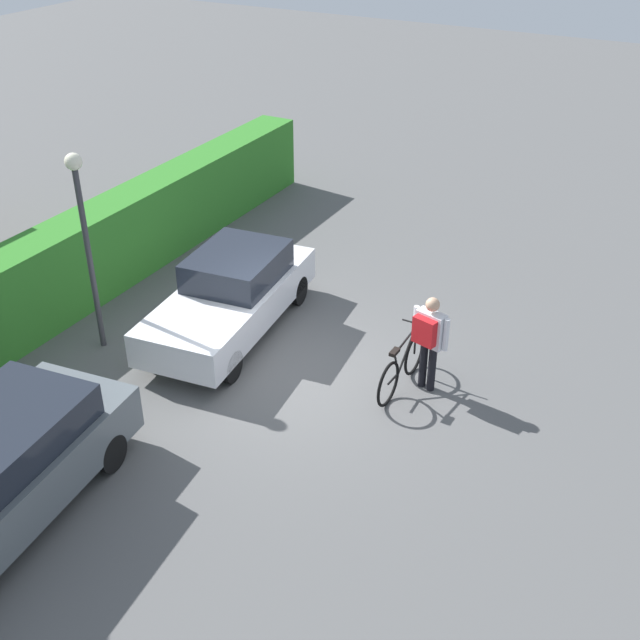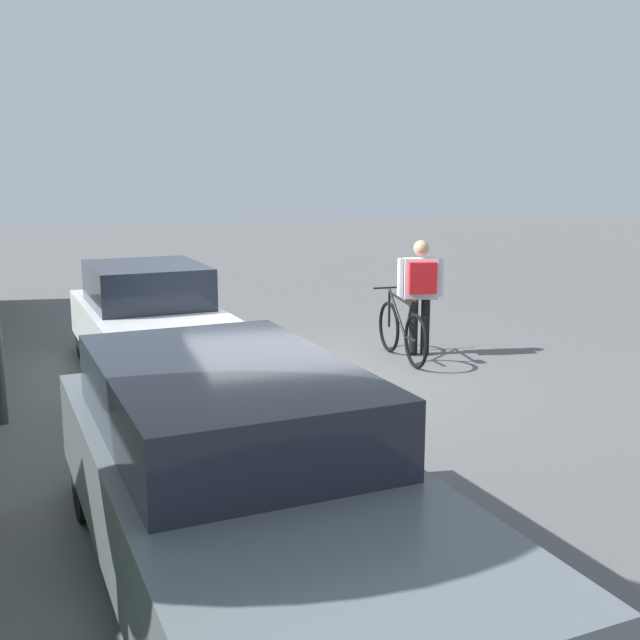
{
  "view_description": "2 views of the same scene",
  "coord_description": "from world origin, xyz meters",
  "px_view_note": "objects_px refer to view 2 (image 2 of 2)",
  "views": [
    {
      "loc": [
        -9.46,
        -5.59,
        7.62
      ],
      "look_at": [
        0.07,
        -0.48,
        1.15
      ],
      "focal_mm": 44.46,
      "sensor_mm": 36.0,
      "label": 1
    },
    {
      "loc": [
        -9.27,
        2.58,
        2.65
      ],
      "look_at": [
        -1.13,
        -0.02,
        0.98
      ],
      "focal_mm": 42.94,
      "sensor_mm": 36.0,
      "label": 2
    }
  ],
  "objects_px": {
    "person_rider": "(421,286)",
    "bicycle": "(402,331)",
    "parked_car_far": "(152,321)",
    "parked_car_near": "(240,479)"
  },
  "relations": [
    {
      "from": "bicycle",
      "to": "person_rider",
      "type": "distance_m",
      "value": 0.73
    },
    {
      "from": "person_rider",
      "to": "bicycle",
      "type": "bearing_deg",
      "value": 115.41
    },
    {
      "from": "bicycle",
      "to": "person_rider",
      "type": "bearing_deg",
      "value": -64.59
    },
    {
      "from": "parked_car_near",
      "to": "bicycle",
      "type": "bearing_deg",
      "value": -32.96
    },
    {
      "from": "parked_car_far",
      "to": "bicycle",
      "type": "xyz_separation_m",
      "value": [
        -0.26,
        -3.44,
        -0.31
      ]
    },
    {
      "from": "parked_car_near",
      "to": "person_rider",
      "type": "relative_size",
      "value": 2.84
    },
    {
      "from": "parked_car_far",
      "to": "person_rider",
      "type": "bearing_deg",
      "value": -91.3
    },
    {
      "from": "parked_car_far",
      "to": "parked_car_near",
      "type": "bearing_deg",
      "value": 180.0
    },
    {
      "from": "parked_car_far",
      "to": "person_rider",
      "type": "height_order",
      "value": "person_rider"
    },
    {
      "from": "person_rider",
      "to": "parked_car_near",
      "type": "bearing_deg",
      "value": 145.26
    }
  ]
}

